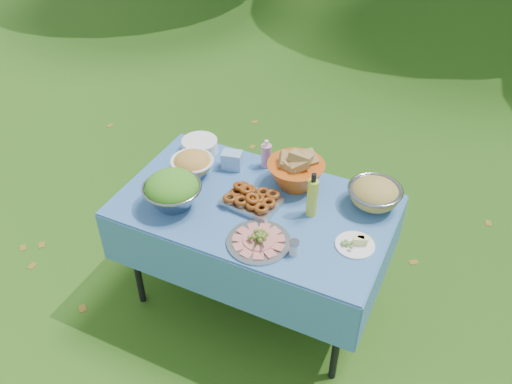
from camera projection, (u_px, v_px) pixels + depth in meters
ground at (255, 297)px, 3.40m from camera, size 80.00×80.00×0.00m
picnic_table at (255, 254)px, 3.16m from camera, size 1.46×0.86×0.76m
salad_bowl at (172, 190)px, 2.85m from camera, size 0.34×0.34×0.20m
pasta_bowl_white at (192, 163)px, 3.10m from camera, size 0.26×0.26×0.14m
plate_stack at (200, 146)px, 3.29m from camera, size 0.28×0.28×0.08m
wipes_box at (232, 160)px, 3.15m from camera, size 0.13×0.11×0.10m
sanitizer_bottle at (266, 153)px, 3.14m from camera, size 0.08×0.08×0.18m
bread_bowl at (296, 169)px, 2.99m from camera, size 0.41×0.41×0.21m
pasta_bowl_steel at (375, 194)px, 2.87m from camera, size 0.36×0.36×0.15m
fried_tray at (251, 200)px, 2.89m from camera, size 0.31×0.24×0.07m
charcuterie_platter at (259, 237)px, 2.66m from camera, size 0.41×0.41×0.07m
oil_bottle at (312, 194)px, 2.78m from camera, size 0.07×0.07×0.26m
cheese_plate at (355, 242)px, 2.65m from camera, size 0.24×0.24×0.05m
shaker at (294, 248)px, 2.60m from camera, size 0.07×0.07×0.08m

